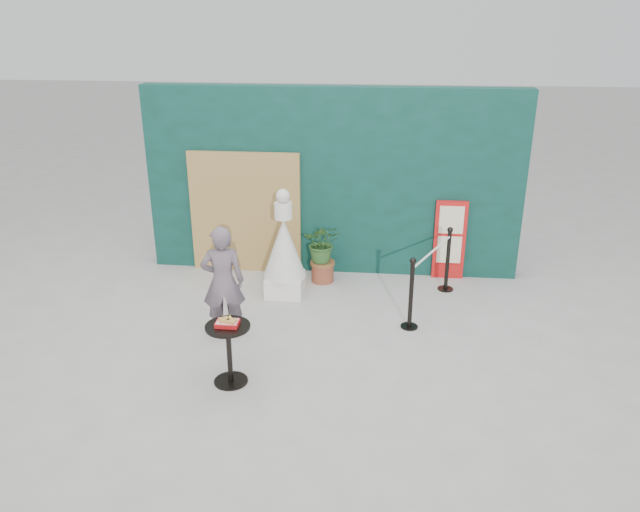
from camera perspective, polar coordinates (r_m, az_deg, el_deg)
The scene contains 10 objects.
ground at distance 7.76m, azimuth -0.93°, elevation -10.19°, with size 60.00×60.00×0.00m, color #ADAAA5.
back_wall at distance 10.06m, azimuth 1.15°, elevation 6.78°, with size 6.00×0.30×3.00m, color #0B3329.
bamboo_fence at distance 10.21m, azimuth -6.84°, elevation 3.93°, with size 1.80×0.08×2.00m, color tan.
woman at distance 8.25m, azimuth -8.86°, elevation -2.35°, with size 0.56×0.37×1.54m, color #61535D.
menu_board at distance 10.16m, azimuth 11.76°, elevation 1.43°, with size 0.50×0.07×1.30m.
statue at distance 9.38m, azimuth -3.29°, elevation 0.32°, with size 0.65×0.65×1.67m.
cafe_table at distance 7.32m, azimuth -8.34°, elevation -8.04°, with size 0.52×0.52×0.75m.
food_basket at distance 7.19m, azimuth -8.45°, elevation -6.03°, with size 0.26×0.19×0.11m.
planter at distance 9.84m, azimuth 0.24°, elevation 0.74°, with size 0.58×0.50×0.99m.
stanchion_barrier at distance 9.14m, azimuth 10.07°, elevation -1.85°, with size 0.84×1.54×1.03m.
Camera 1 is at (0.80, -6.53, 4.12)m, focal length 35.00 mm.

